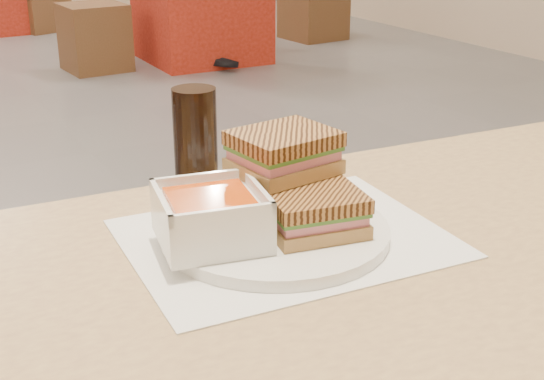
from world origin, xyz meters
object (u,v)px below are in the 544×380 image
bg_chair_1l (95,37)px  soup_bowl (211,219)px  panini_lower (315,212)px  bg_chair_2r (40,5)px  main_table (399,346)px  bg_chair_1r (313,9)px  plate (275,232)px  cola_glass (195,134)px  bg_table_1 (201,11)px

bg_chair_1l → soup_bowl: bearing=-104.5°
panini_lower → bg_chair_2r: bearing=80.3°
main_table → bg_chair_1r: bearing=58.7°
soup_bowl → bg_chair_2r: (1.17, 6.15, -0.57)m
soup_bowl → panini_lower: soup_bowl is taller
plate → cola_glass: bearing=89.9°
main_table → plate: bearing=129.4°
bg_table_1 → bg_chair_1r: size_ratio=1.63×
plate → bg_chair_1r: (2.99, 4.63, -0.51)m
main_table → soup_bowl: (-0.18, 0.12, 0.16)m
main_table → bg_chair_1r: size_ratio=2.52×
bg_table_1 → plate: bearing=-112.9°
cola_glass → soup_bowl: bearing=-109.9°
cola_glass → main_table: bearing=-74.3°
panini_lower → bg_chair_1l: size_ratio=0.27×
cola_glass → bg_chair_1l: (1.04, 4.11, -0.59)m
panini_lower → cola_glass: (-0.03, 0.27, 0.03)m
soup_bowl → bg_table_1: (1.90, 4.30, -0.45)m
main_table → bg_table_1: (1.72, 4.42, -0.29)m
main_table → panini_lower: bearing=128.1°
plate → soup_bowl: (-0.08, -0.00, 0.04)m
plate → panini_lower: (0.03, -0.04, 0.03)m
plate → panini_lower: bearing=-47.8°
plate → bg_chair_1l: 4.49m
cola_glass → panini_lower: bearing=-83.2°
panini_lower → bg_chair_1r: size_ratio=0.25×
bg_chair_2r → main_table: bearing=-99.0°
soup_bowl → bg_table_1: soup_bowl is taller
soup_bowl → panini_lower: (0.12, -0.03, -0.00)m
bg_chair_1l → bg_chair_1r: size_ratio=0.91×
main_table → cola_glass: cola_glass is taller
bg_chair_2r → soup_bowl: bearing=-100.8°
cola_glass → bg_chair_1r: 5.34m
panini_lower → cola_glass: cola_glass is taller
cola_glass → bg_table_1: 4.47m
bg_table_1 → bg_chair_1l: (-0.78, 0.04, -0.12)m
soup_bowl → bg_chair_1l: 4.52m
plate → cola_glass: cola_glass is taller
bg_chair_1l → panini_lower: bearing=-103.0°
main_table → panini_lower: 0.19m
soup_bowl → bg_chair_2r: 6.29m
cola_glass → plate: bearing=-90.1°
cola_glass → bg_table_1: size_ratio=0.17×
panini_lower → bg_table_1: panini_lower is taller
main_table → cola_glass: 0.41m
bg_chair_1l → bg_chair_1r: bg_chair_1r is taller
plate → bg_table_1: size_ratio=0.34×
plate → bg_chair_1r: size_ratio=0.56×
plate → soup_bowl: bearing=-179.5°
bg_table_1 → bg_chair_2r: 1.99m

